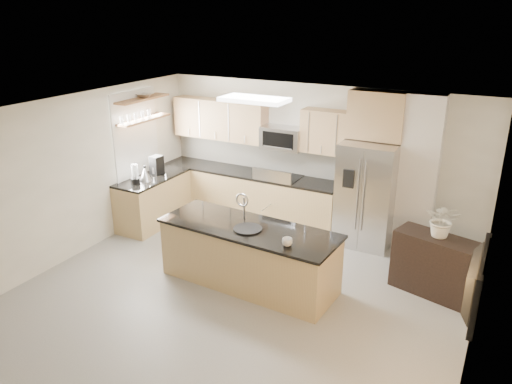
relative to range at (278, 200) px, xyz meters
The scene contains 26 objects.
floor 3.02m from the range, 78.39° to the right, with size 6.50×6.50×0.00m, color gray.
ceiling 3.66m from the range, 78.39° to the right, with size 6.00×6.50×0.02m, color silver.
wall_back 1.07m from the range, 28.76° to the left, with size 6.00×0.02×2.60m, color silver.
wall_left 3.87m from the range, 129.41° to the right, with size 0.02×6.50×2.60m, color silver.
wall_right 4.71m from the range, 39.05° to the right, with size 0.02×6.50×2.60m, color silver.
back_counter 0.63m from the range, behind, with size 3.55×0.66×1.44m.
left_counter 2.33m from the range, 152.71° to the right, with size 0.66×1.50×0.92m.
range is the anchor object (origin of this frame).
upper_cabinets 1.53m from the range, 166.83° to the left, with size 3.50×0.33×0.75m.
microwave 1.16m from the range, 90.00° to the left, with size 0.76×0.40×0.40m.
refrigerator 1.71m from the range, ahead, with size 0.92×0.78×1.78m.
partition_column 2.56m from the range, ahead, with size 0.60×0.30×2.60m, color silver.
window 2.86m from the range, 155.75° to the right, with size 0.04×1.15×1.65m.
shelf_lower 2.86m from the range, 156.67° to the right, with size 0.30×1.20×0.04m, color olive.
shelf_upper 3.07m from the range, 156.67° to the right, with size 0.30×1.20×0.04m, color olive.
ceiling_fixture 2.48m from the range, 81.39° to the right, with size 1.00×0.50×0.06m, color white.
island 2.23m from the range, 75.52° to the right, with size 2.67×1.09×1.33m.
credenza 3.19m from the range, 21.43° to the right, with size 1.09×0.46×0.88m, color black.
cup 2.81m from the range, 62.26° to the right, with size 0.14×0.14×0.11m, color white.
platter 2.37m from the range, 75.35° to the right, with size 0.41×0.41×0.02m, color black.
blender 2.63m from the range, 144.02° to the right, with size 0.15×0.15×0.36m.
kettle 2.48m from the range, 147.24° to the right, with size 0.23×0.23×0.29m.
coffee_maker 2.36m from the range, 157.06° to the right, with size 0.20×0.23×0.34m.
bowl 3.08m from the range, 158.08° to the right, with size 0.34×0.34×0.08m, color #B9B9BB.
flower_vase 3.31m from the range, 20.70° to the right, with size 0.67×0.58×0.75m, color beige.
television 4.78m from the range, 41.64° to the right, with size 1.08×0.14×0.62m, color black.
Camera 1 is at (3.08, -4.91, 3.84)m, focal length 35.00 mm.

